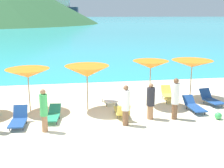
% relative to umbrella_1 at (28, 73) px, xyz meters
% --- Properties ---
extents(ground_plane, '(50.00, 100.00, 0.30)m').
position_rel_umbrella_1_xyz_m(ground_plane, '(2.99, 6.59, -2.01)').
color(ground_plane, beige).
extents(ocean_water, '(650.00, 440.00, 0.02)m').
position_rel_umbrella_1_xyz_m(ocean_water, '(2.99, 225.36, -1.85)').
color(ocean_water, '#2DADBC').
rests_on(ocean_water, ground_plane).
extents(umbrella_1, '(2.06, 2.06, 2.07)m').
position_rel_umbrella_1_xyz_m(umbrella_1, '(0.00, 0.00, 0.00)').
color(umbrella_1, '#9E7F59').
rests_on(umbrella_1, ground_plane).
extents(umbrella_2, '(2.26, 2.26, 2.19)m').
position_rel_umbrella_1_xyz_m(umbrella_2, '(2.74, -0.27, 0.05)').
color(umbrella_2, '#9E7F59').
rests_on(umbrella_2, ground_plane).
extents(umbrella_3, '(1.90, 1.90, 2.30)m').
position_rel_umbrella_1_xyz_m(umbrella_3, '(5.90, -0.06, 0.25)').
color(umbrella_3, '#9E7F59').
rests_on(umbrella_3, ground_plane).
extents(umbrella_4, '(2.42, 2.42, 2.14)m').
position_rel_umbrella_1_xyz_m(umbrella_4, '(8.46, 0.79, 0.09)').
color(umbrella_4, '#9E7F59').
rests_on(umbrella_4, ground_plane).
extents(lounge_chair_0, '(0.86, 1.49, 0.72)m').
position_rel_umbrella_1_xyz_m(lounge_chair_0, '(9.08, -0.37, -1.56)').
color(lounge_chair_0, '#1E478C').
rests_on(lounge_chair_0, ground_plane).
extents(lounge_chair_1, '(0.62, 1.65, 0.59)m').
position_rel_umbrella_1_xyz_m(lounge_chair_1, '(7.78, -1.17, -1.60)').
color(lounge_chair_1, '#1E478C').
rests_on(lounge_chair_1, ground_plane).
extents(lounge_chair_3, '(0.71, 1.50, 0.55)m').
position_rel_umbrella_1_xyz_m(lounge_chair_3, '(1.14, -1.40, -1.60)').
color(lounge_chair_3, '#268C66').
rests_on(lounge_chair_3, ground_plane).
extents(lounge_chair_4, '(0.64, 1.47, 0.76)m').
position_rel_umbrella_1_xyz_m(lounge_chair_4, '(4.19, -1.53, -1.54)').
color(lounge_chair_4, '#D8BF4C').
rests_on(lounge_chair_4, ground_plane).
extents(lounge_chair_5, '(0.76, 1.62, 0.57)m').
position_rel_umbrella_1_xyz_m(lounge_chair_5, '(3.90, 0.69, -1.57)').
color(lounge_chair_5, white).
rests_on(lounge_chair_5, ground_plane).
extents(lounge_chair_6, '(0.69, 1.60, 0.68)m').
position_rel_umbrella_1_xyz_m(lounge_chair_6, '(7.17, 0.67, -1.54)').
color(lounge_chair_6, '#D8BF4C').
rests_on(lounge_chair_6, ground_plane).
extents(lounge_chair_7, '(0.67, 1.40, 0.73)m').
position_rel_umbrella_1_xyz_m(lounge_chair_7, '(-0.26, -1.81, -1.57)').
color(lounge_chair_7, '#1E478C').
rests_on(lounge_chair_7, ground_plane).
extents(beachgoer_0, '(0.33, 0.33, 1.85)m').
position_rel_umbrella_1_xyz_m(beachgoer_0, '(6.44, -2.11, -0.87)').
color(beachgoer_0, brown).
rests_on(beachgoer_0, ground_plane).
extents(beachgoer_2, '(0.31, 0.31, 1.75)m').
position_rel_umbrella_1_xyz_m(beachgoer_2, '(0.86, -2.62, -0.92)').
color(beachgoer_2, '#A3704C').
rests_on(beachgoer_2, ground_plane).
extents(beachgoer_3, '(0.36, 0.36, 1.63)m').
position_rel_umbrella_1_xyz_m(beachgoer_3, '(5.39, -1.93, -1.01)').
color(beachgoer_3, '#A3704C').
rests_on(beachgoer_3, ground_plane).
extents(beachgoer_4, '(0.34, 0.34, 1.73)m').
position_rel_umbrella_1_xyz_m(beachgoer_4, '(4.15, -2.48, -0.94)').
color(beachgoer_4, brown).
rests_on(beachgoer_4, ground_plane).
extents(beach_ball, '(0.32, 0.32, 0.32)m').
position_rel_umbrella_1_xyz_m(beach_ball, '(8.35, -2.45, -1.70)').
color(beach_ball, '#3FB259').
rests_on(beach_ball, ground_plane).
extents(cruise_ship, '(44.65, 15.11, 21.80)m').
position_rel_umbrella_1_xyz_m(cruise_ship, '(-11.27, 191.29, 6.49)').
color(cruise_ship, '#262D47').
rests_on(cruise_ship, ocean_water).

